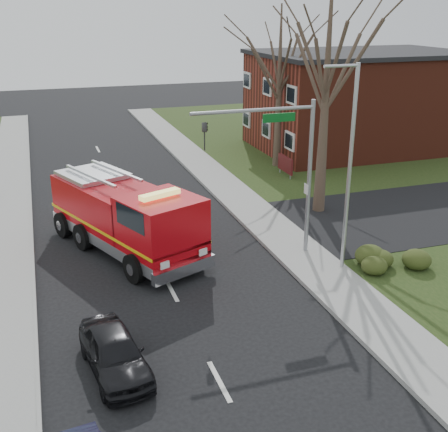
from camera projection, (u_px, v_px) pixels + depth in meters
name	position (u px, v px, depth m)	size (l,w,h in m)	color
ground	(171.00, 290.00, 21.79)	(120.00, 120.00, 0.00)	black
sidewalk_right	(315.00, 266.00, 23.62)	(2.40, 80.00, 0.15)	gray
sidewalk_left	(1.00, 314.00, 19.91)	(2.40, 80.00, 0.15)	gray
brick_building	(360.00, 101.00, 42.15)	(15.40, 10.40, 7.25)	maroon
health_center_sign	(285.00, 164.00, 35.71)	(0.12, 2.00, 1.40)	#4F1215
hedge_corner	(387.00, 256.00, 23.39)	(2.80, 2.00, 0.90)	#2A3714
bare_tree_near	(327.00, 70.00, 27.35)	(6.00, 6.00, 12.00)	#3D3124
bare_tree_far	(280.00, 70.00, 36.11)	(5.25, 5.25, 10.50)	#3D3124
traffic_signal_mast	(283.00, 152.00, 23.02)	(5.29, 0.18, 6.80)	gray
streetlight_pole	(349.00, 164.00, 21.88)	(1.48, 0.16, 8.40)	#B7BABF
fire_engine	(127.00, 218.00, 24.71)	(5.94, 9.03, 3.45)	#B5080F
parked_car_maroon	(115.00, 352.00, 16.72)	(1.55, 3.86, 1.31)	black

